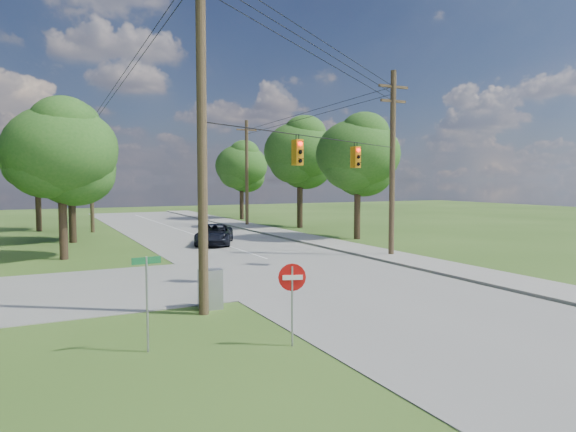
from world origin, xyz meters
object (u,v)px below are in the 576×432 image
pole_ne (392,160)px  pole_sw (202,121)px  do_not_enter_sign (292,286)px  pole_north_e (247,172)px  pole_north_w (91,171)px  control_cabinet (210,289)px  car_main_north (214,234)px

pole_ne → pole_sw: bearing=-150.6°
do_not_enter_sign → pole_north_e: bearing=89.5°
pole_north_w → do_not_enter_sign: pole_north_w is taller
pole_north_w → control_cabinet: bearing=-88.4°
pole_ne → do_not_enter_sign: bearing=-136.5°
car_main_north → pole_north_e: bearing=83.2°
car_main_north → pole_sw: bearing=-85.7°
pole_north_w → control_cabinet: (0.81, -29.02, -4.46)m
pole_north_e → pole_north_w: bearing=180.0°
control_cabinet → do_not_enter_sign: (0.69, -4.73, 0.94)m
car_main_north → do_not_enter_sign: 21.72m
pole_ne → pole_north_e: pole_ne is taller
pole_sw → pole_ne: pole_sw is taller
control_cabinet → do_not_enter_sign: size_ratio=0.62×
pole_sw → pole_north_e: (13.50, 29.60, -1.10)m
pole_ne → do_not_enter_sign: pole_ne is taller
pole_north_w → car_main_north: (6.43, -12.62, -4.42)m
pole_north_w → car_main_north: size_ratio=2.03×
pole_north_w → pole_sw: bearing=-89.2°
pole_sw → control_cabinet: (0.41, 0.58, -5.55)m
pole_north_e → do_not_enter_sign: size_ratio=4.57×
car_main_north → do_not_enter_sign: do_not_enter_sign is taller
pole_ne → car_main_north: size_ratio=2.14×
pole_ne → car_main_north: pole_ne is taller
pole_sw → car_main_north: (6.03, 16.98, -5.51)m
pole_ne → control_cabinet: bearing=-151.8°
pole_sw → do_not_enter_sign: (1.10, -4.15, -4.62)m
pole_north_e → pole_north_w: (-13.90, 0.00, 0.00)m
do_not_enter_sign → pole_sw: bearing=124.5°
car_main_north → control_cabinet: size_ratio=3.65×
control_cabinet → pole_north_e: bearing=68.5°
pole_sw → do_not_enter_sign: pole_sw is taller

